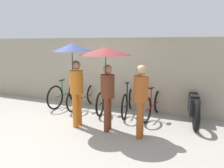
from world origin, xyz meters
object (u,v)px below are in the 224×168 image
Objects in this scene: pedestrian_trailing at (141,96)px; motorcycle at (194,106)px; pedestrian_center at (106,63)px; parked_bicycle_1 at (84,96)px; parked_bicycle_4 at (153,105)px; parked_bicycle_0 at (66,93)px; parked_bicycle_2 at (106,99)px; pedestrian_leading at (74,63)px; parked_bicycle_3 at (128,101)px.

motorcycle is (1.02, 1.53, -0.52)m from pedestrian_trailing.
pedestrian_trailing is at bearing 174.57° from pedestrian_center.
parked_bicycle_4 is at bearing -85.20° from parked_bicycle_1.
parked_bicycle_0 reaches higher than motorcycle.
parked_bicycle_0 is at bearing 79.98° from parked_bicycle_2.
parked_bicycle_4 is 0.84× the size of pedestrian_leading.
parked_bicycle_0 is 1.06× the size of parked_bicycle_2.
parked_bicycle_0 is 2.93m from pedestrian_center.
parked_bicycle_4 is 1.51m from pedestrian_trailing.
parked_bicycle_1 is 3.26m from motorcycle.
parked_bicycle_0 is at bearing 94.08° from parked_bicycle_4.
pedestrian_leading is (-0.86, -1.50, 1.21)m from parked_bicycle_3.
parked_bicycle_1 is 2.01m from pedestrian_leading.
parked_bicycle_4 is at bearing -89.50° from parked_bicycle_0.
parked_bicycle_0 is 1.47m from parked_bicycle_2.
pedestrian_leading is (-0.13, -1.51, 1.22)m from parked_bicycle_2.
parked_bicycle_3 is (2.21, -0.06, -0.02)m from parked_bicycle_0.
pedestrian_center is (-0.77, -1.42, 1.25)m from parked_bicycle_4.
parked_bicycle_2 is at bearing 94.00° from parked_bicycle_4.
parked_bicycle_0 is 1.08× the size of parked_bicycle_4.
pedestrian_center reaches higher than parked_bicycle_3.
parked_bicycle_3 is at bearing -118.71° from pedestrian_leading.
pedestrian_trailing is at bearing 138.22° from motorcycle.
parked_bicycle_0 is 4.00m from motorcycle.
parked_bicycle_3 is at bearing -88.93° from parked_bicycle_0.
parked_bicycle_0 is 2.21m from parked_bicycle_3.
pedestrian_trailing reaches higher than parked_bicycle_3.
parked_bicycle_4 is 2.05m from pedestrian_center.
pedestrian_trailing is at bearing -176.99° from pedestrian_leading.
pedestrian_trailing is (1.63, 0.05, -0.65)m from pedestrian_leading.
parked_bicycle_0 is at bearing -32.51° from pedestrian_trailing.
pedestrian_trailing reaches higher than parked_bicycle_1.
motorcycle is at bearing -146.81° from pedestrian_center.
parked_bicycle_0 is 0.94× the size of pedestrian_center.
pedestrian_leading reaches higher than pedestrian_trailing.
motorcycle is at bearing -76.74° from parked_bicycle_4.
parked_bicycle_0 is 1.16× the size of pedestrian_trailing.
parked_bicycle_1 is at bearing 95.09° from parked_bicycle_4.
motorcycle is at bearing -129.45° from pedestrian_trailing.
parked_bicycle_0 is 1.06× the size of parked_bicycle_1.
parked_bicycle_2 is 1.01× the size of parked_bicycle_3.
parked_bicycle_0 is 2.95m from parked_bicycle_4.
pedestrian_center is at bearing -129.68° from parked_bicycle_1.
parked_bicycle_1 is at bearing -38.43° from pedestrian_trailing.
parked_bicycle_4 is 1.06m from motorcycle.
pedestrian_leading reaches higher than motorcycle.
parked_bicycle_3 is at bearing -67.76° from pedestrian_trailing.
parked_bicycle_3 is at bearing -98.57° from pedestrian_center.
parked_bicycle_1 is 0.83× the size of motorcycle.
parked_bicycle_3 is 1.73m from pedestrian_trailing.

